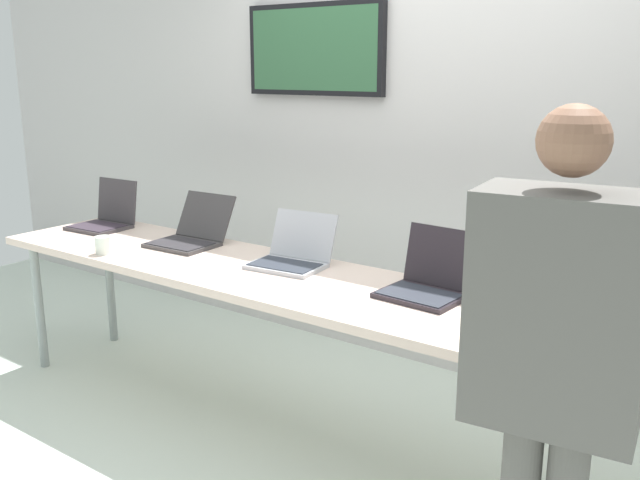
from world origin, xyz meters
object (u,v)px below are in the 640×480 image
at_px(laptop_station_1, 191,233).
at_px(laptop_station_3, 428,281).
at_px(workbench, 310,290).
at_px(laptop_station_0, 106,217).
at_px(laptop_station_2, 293,254).
at_px(laptop_station_4, 599,318).
at_px(person, 556,351).
at_px(coffee_mug, 103,245).

xyz_separation_m(laptop_station_1, laptop_station_3, (1.43, -0.02, 0.00)).
bearing_deg(workbench, laptop_station_0, 175.14).
bearing_deg(laptop_station_2, laptop_station_3, -1.42).
height_order(laptop_station_1, laptop_station_3, laptop_station_3).
height_order(laptop_station_2, laptop_station_4, laptop_station_2).
relative_size(laptop_station_0, laptop_station_4, 1.01).
distance_m(laptop_station_0, laptop_station_1, 0.70).
xyz_separation_m(laptop_station_4, person, (0.06, -0.73, 0.14)).
bearing_deg(laptop_station_4, laptop_station_3, 178.20).
height_order(laptop_station_0, laptop_station_2, laptop_station_0).
bearing_deg(laptop_station_3, workbench, -165.91).
distance_m(workbench, laptop_station_1, 0.93).
bearing_deg(coffee_mug, person, -8.77).
xyz_separation_m(laptop_station_1, laptop_station_4, (2.13, -0.05, -0.00)).
bearing_deg(laptop_station_1, coffee_mug, -118.12).
xyz_separation_m(workbench, laptop_station_2, (-0.21, 0.15, 0.10)).
xyz_separation_m(laptop_station_0, person, (2.89, -0.76, 0.13)).
bearing_deg(laptop_station_3, coffee_mug, -167.02).
xyz_separation_m(laptop_station_2, laptop_station_3, (0.73, -0.02, 0.01)).
height_order(laptop_station_2, person, person).
bearing_deg(laptop_station_3, laptop_station_0, 179.82).
bearing_deg(laptop_station_4, laptop_station_1, 178.75).
height_order(workbench, coffee_mug, coffee_mug).
bearing_deg(workbench, coffee_mug, -167.53).
xyz_separation_m(laptop_station_0, laptop_station_4, (2.83, -0.03, -0.01)).
relative_size(laptop_station_3, person, 0.21).
distance_m(laptop_station_4, coffee_mug, 2.37).
bearing_deg(laptop_station_0, laptop_station_4, -0.58).
bearing_deg(laptop_station_0, workbench, -4.86).
relative_size(person, coffee_mug, 18.10).
height_order(workbench, laptop_station_1, laptop_station_1).
xyz_separation_m(laptop_station_0, coffee_mug, (0.49, -0.39, -0.02)).
distance_m(workbench, coffee_mug, 1.16).
bearing_deg(laptop_station_0, laptop_station_2, 0.47).
bearing_deg(laptop_station_4, laptop_station_0, 179.42).
xyz_separation_m(person, coffee_mug, (-2.41, 0.37, -0.15)).
distance_m(laptop_station_2, person, 1.68).
distance_m(laptop_station_0, laptop_station_2, 1.40).
relative_size(laptop_station_3, coffee_mug, 3.88).
xyz_separation_m(workbench, laptop_station_1, (-0.91, 0.16, 0.10)).
distance_m(laptop_station_1, laptop_station_3, 1.43).
bearing_deg(person, laptop_station_1, 160.48).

